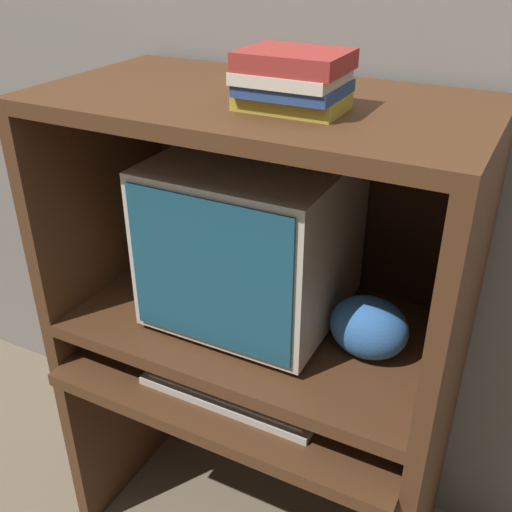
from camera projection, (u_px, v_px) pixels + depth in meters
wall_back at (317, 101)px, 1.62m from camera, size 6.00×0.06×2.60m
desk_base at (252, 434)px, 1.74m from camera, size 1.02×0.60×0.67m
desk_monitor_shelf at (259, 327)px, 1.61m from camera, size 1.02×0.56×0.13m
hutch_upper at (266, 174)px, 1.43m from camera, size 1.02×0.56×0.59m
crt_monitor at (253, 238)px, 1.52m from camera, size 0.45×0.44×0.43m
keyboard at (233, 390)px, 1.52m from camera, size 0.47×0.15×0.03m
mouse at (347, 429)px, 1.40m from camera, size 0.07×0.05×0.03m
snack_bag at (369, 327)px, 1.42m from camera, size 0.19×0.14×0.16m
book_stack at (293, 80)px, 1.18m from camera, size 0.22×0.17×0.12m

